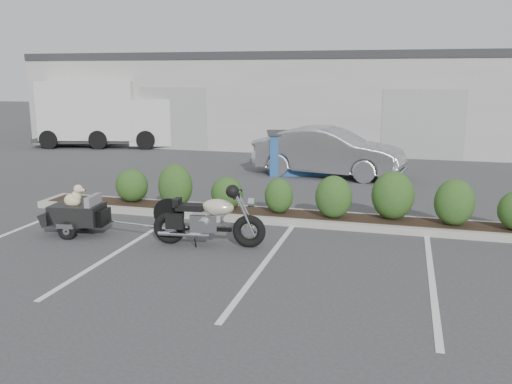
% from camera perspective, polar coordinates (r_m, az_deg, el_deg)
% --- Properties ---
extents(ground, '(90.00, 90.00, 0.00)m').
position_cam_1_polar(ground, '(10.13, -4.84, -5.74)').
color(ground, '#38383A').
rests_on(ground, ground).
extents(planter_kerb, '(12.00, 1.00, 0.15)m').
position_cam_1_polar(planter_kerb, '(11.87, 3.37, -2.62)').
color(planter_kerb, '#9E9E93').
rests_on(planter_kerb, ground).
extents(building, '(26.00, 10.00, 4.00)m').
position_cam_1_polar(building, '(26.26, 8.12, 9.74)').
color(building, '#9EA099').
rests_on(building, ground).
extents(motorcycle, '(2.14, 0.79, 1.23)m').
position_cam_1_polar(motorcycle, '(10.05, -5.07, -2.96)').
color(motorcycle, black).
rests_on(motorcycle, ground).
extents(pet_trailer, '(1.72, 0.97, 1.02)m').
position_cam_1_polar(pet_trailer, '(11.34, -18.36, -2.11)').
color(pet_trailer, black).
rests_on(pet_trailer, ground).
extents(sedan, '(4.80, 2.34, 1.52)m').
position_cam_1_polar(sedan, '(17.03, 7.65, 4.20)').
color(sedan, '#AAA9B1').
rests_on(sedan, ground).
extents(dumpster, '(2.32, 1.89, 1.33)m').
position_cam_1_polar(dumpster, '(17.45, 4.55, 4.19)').
color(dumpster, '#1B4A8B').
rests_on(dumpster, ground).
extents(delivery_truck, '(6.48, 3.36, 2.83)m').
position_cam_1_polar(delivery_truck, '(24.80, -15.36, 7.80)').
color(delivery_truck, silver).
rests_on(delivery_truck, ground).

